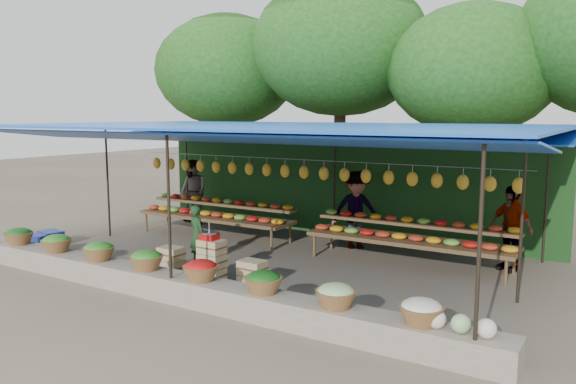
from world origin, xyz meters
The scene contains 16 objects.
ground centered at (0.00, 0.00, 0.00)m, with size 60.00×60.00×0.00m, color brown.
stone_curb centered at (0.00, -2.75, 0.20)m, with size 10.60×0.55×0.40m, color #6B6655.
stall_canopy centered at (0.00, 0.07, 2.67)m, with size 10.80×6.60×2.82m.
produce_baskets centered at (-0.10, -2.75, 0.56)m, with size 8.98×0.58×0.34m.
netting_backdrop centered at (0.00, 3.15, 1.25)m, with size 10.60×0.06×2.50m, color #1F4418.
tree_row centered at (0.50, 6.09, 4.70)m, with size 16.51×5.50×7.12m.
fruit_table_left centered at (-2.49, 1.35, 0.61)m, with size 4.21×0.95×0.93m.
fruit_table_right centered at (2.51, 1.35, 0.61)m, with size 4.21×0.95×0.93m.
crate_counter centered at (-0.20, -1.66, 0.31)m, with size 2.36×0.35×0.77m.
weighing_scale centered at (-0.21, -1.66, 0.85)m, with size 0.31×0.31×0.33m.
vendor_seated centered at (-1.21, -0.84, 0.60)m, with size 0.44×0.29×1.20m, color #1C3E1E.
customer_left centered at (-4.02, 2.26, 0.90)m, with size 0.87×0.68×1.79m, color slate.
customer_mid centered at (0.99, 2.05, 0.88)m, with size 1.14×0.65×1.76m, color slate.
customer_right centered at (4.31, 1.95, 0.84)m, with size 0.98×0.41×1.68m, color slate.
blue_crate_front centered at (-5.19, -1.75, 0.16)m, with size 0.52×0.38×0.31m, color navy.
blue_crate_back centered at (-5.19, -1.39, 0.17)m, with size 0.55×0.40×0.33m, color navy.
Camera 1 is at (6.22, -9.40, 3.03)m, focal length 35.00 mm.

